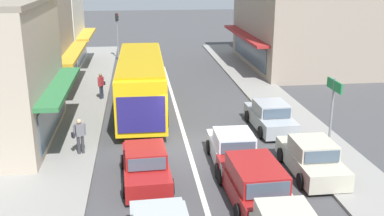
{
  "coord_description": "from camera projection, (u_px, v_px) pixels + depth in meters",
  "views": [
    {
      "loc": [
        -2.23,
        -19.44,
        8.17
      ],
      "look_at": [
        0.49,
        2.41,
        1.2
      ],
      "focal_mm": 42.0,
      "sensor_mm": 36.0,
      "label": 1
    }
  ],
  "objects": [
    {
      "name": "shopfront_far_end",
      "position": [
        39.0,
        22.0,
        36.95
      ],
      "size": [
        7.74,
        7.37,
        7.64
      ],
      "color": "silver",
      "rests_on": "ground"
    },
    {
      "name": "parked_sedan_kerb_second",
      "position": [
        270.0,
        117.0,
        23.42
      ],
      "size": [
        1.98,
        4.24,
        1.47
      ],
      "color": "#9EA3A8",
      "rests_on": "ground"
    },
    {
      "name": "sedan_queue_gap_filler",
      "position": [
        146.0,
        166.0,
        17.68
      ],
      "size": [
        2.02,
        4.26,
        1.47
      ],
      "color": "maroon",
      "rests_on": "ground"
    },
    {
      "name": "city_bus",
      "position": [
        141.0,
        80.0,
        25.94
      ],
      "size": [
        2.88,
        10.9,
        3.23
      ],
      "color": "yellow",
      "rests_on": "ground"
    },
    {
      "name": "sidewalk_left",
      "position": [
        60.0,
        113.0,
        25.98
      ],
      "size": [
        5.2,
        44.0,
        0.14
      ],
      "primitive_type": "cube",
      "color": "gray",
      "rests_on": "ground"
    },
    {
      "name": "pedestrian_browsing_midblock",
      "position": [
        101.0,
        84.0,
        28.25
      ],
      "size": [
        0.44,
        0.64,
        1.63
      ],
      "color": "#232838",
      "rests_on": "sidewalk_left"
    },
    {
      "name": "ground_plane",
      "position": [
        188.0,
        148.0,
        21.12
      ],
      "size": [
        140.0,
        140.0,
        0.0
      ],
      "primitive_type": "plane",
      "color": "#3F3F42"
    },
    {
      "name": "shopfront_mid_block",
      "position": [
        12.0,
        35.0,
        28.84
      ],
      "size": [
        7.69,
        9.03,
        7.89
      ],
      "color": "gray",
      "rests_on": "ground"
    },
    {
      "name": "sedan_queue_far_back",
      "position": [
        233.0,
        150.0,
        19.21
      ],
      "size": [
        1.95,
        4.23,
        1.47
      ],
      "color": "silver",
      "rests_on": "ground"
    },
    {
      "name": "directional_road_sign",
      "position": [
        333.0,
        99.0,
        19.4
      ],
      "size": [
        0.1,
        1.4,
        3.6
      ],
      "color": "gray",
      "rests_on": "ground"
    },
    {
      "name": "traffic_light_downstreet",
      "position": [
        117.0,
        28.0,
        40.17
      ],
      "size": [
        0.32,
        0.24,
        4.2
      ],
      "color": "gray",
      "rests_on": "ground"
    },
    {
      "name": "lane_centre_line",
      "position": [
        180.0,
        120.0,
        24.9
      ],
      "size": [
        0.2,
        28.0,
        0.01
      ],
      "primitive_type": "cube",
      "color": "silver",
      "rests_on": "ground"
    },
    {
      "name": "kerb_right",
      "position": [
        277.0,
        105.0,
        27.51
      ],
      "size": [
        2.8,
        44.0,
        0.12
      ],
      "primitive_type": "cube",
      "color": "gray",
      "rests_on": "ground"
    },
    {
      "name": "building_right_far",
      "position": [
        302.0,
        8.0,
        37.2
      ],
      "size": [
        9.72,
        13.02,
        9.69
      ],
      "color": "gray",
      "rests_on": "ground"
    },
    {
      "name": "wagon_adjacent_lane_trail",
      "position": [
        254.0,
        182.0,
        16.14
      ],
      "size": [
        2.06,
        4.56,
        1.58
      ],
      "color": "maroon",
      "rests_on": "ground"
    },
    {
      "name": "parked_sedan_kerb_front",
      "position": [
        311.0,
        158.0,
        18.35
      ],
      "size": [
        1.92,
        4.21,
        1.47
      ],
      "color": "#B7B29E",
      "rests_on": "ground"
    },
    {
      "name": "pedestrian_with_handbag_near",
      "position": [
        79.0,
        134.0,
        19.87
      ],
      "size": [
        0.63,
        0.45,
        1.63
      ],
      "color": "#333338",
      "rests_on": "sidewalk_left"
    }
  ]
}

